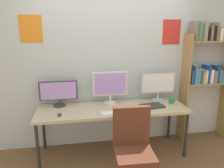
# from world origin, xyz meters

# --- Properties ---
(wall_back) EXTENTS (4.60, 0.11, 2.60)m
(wall_back) POSITION_xyz_m (-0.00, 1.02, 1.30)
(wall_back) COLOR silver
(wall_back) RESTS_ON ground_plane
(desk) EXTENTS (2.20, 0.68, 0.74)m
(desk) POSITION_xyz_m (0.00, 0.60, 0.69)
(desk) COLOR tan
(desk) RESTS_ON ground_plane
(bookshelf) EXTENTS (0.83, 0.28, 1.98)m
(bookshelf) POSITION_xyz_m (1.62, 0.83, 1.25)
(bookshelf) COLOR #9E7A4C
(bookshelf) RESTS_ON ground_plane
(office_chair) EXTENTS (0.52, 0.52, 0.99)m
(office_chair) POSITION_xyz_m (0.11, -0.18, 0.40)
(office_chair) COLOR #2D2D33
(office_chair) RESTS_ON ground_plane
(monitor_left) EXTENTS (0.56, 0.18, 0.39)m
(monitor_left) POSITION_xyz_m (-0.78, 0.81, 0.96)
(monitor_left) COLOR #38383D
(monitor_left) RESTS_ON desk
(monitor_center) EXTENTS (0.54, 0.18, 0.50)m
(monitor_center) POSITION_xyz_m (0.00, 0.81, 1.02)
(monitor_center) COLOR silver
(monitor_center) RESTS_ON desk
(monitor_right) EXTENTS (0.56, 0.18, 0.45)m
(monitor_right) POSITION_xyz_m (0.78, 0.81, 1.00)
(monitor_right) COLOR silver
(monitor_right) RESTS_ON desk
(keyboard_main) EXTENTS (0.40, 0.13, 0.02)m
(keyboard_main) POSITION_xyz_m (0.00, 0.37, 0.75)
(keyboard_main) COLOR silver
(keyboard_main) RESTS_ON desk
(computer_mouse) EXTENTS (0.06, 0.10, 0.03)m
(computer_mouse) POSITION_xyz_m (-0.76, 0.43, 0.76)
(computer_mouse) COLOR #38383D
(computer_mouse) RESTS_ON desk
(laptop_closed) EXTENTS (0.35, 0.27, 0.02)m
(laptop_closed) POSITION_xyz_m (0.60, 0.55, 0.75)
(laptop_closed) COLOR #2D2D2D
(laptop_closed) RESTS_ON desk
(coffee_mug) EXTENTS (0.11, 0.08, 0.09)m
(coffee_mug) POSITION_xyz_m (0.94, 0.64, 0.79)
(coffee_mug) COLOR #1E8C4C
(coffee_mug) RESTS_ON desk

